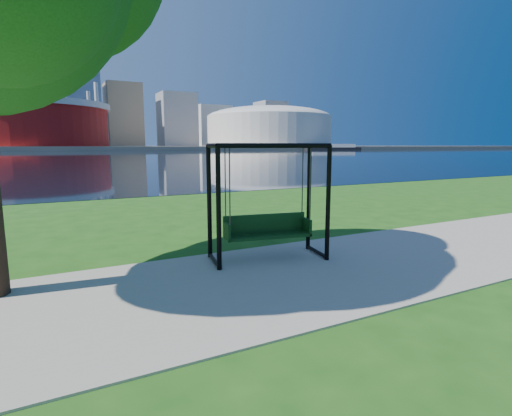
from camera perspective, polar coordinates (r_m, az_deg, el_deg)
ground at (r=7.53m, az=-0.05°, el=-9.10°), size 900.00×900.00×0.00m
path at (r=7.11m, az=1.86°, el=-10.08°), size 120.00×4.00×0.03m
river at (r=108.41m, az=-26.38°, el=6.75°), size 900.00×180.00×0.02m
far_bank at (r=312.35m, az=-27.62°, el=7.65°), size 900.00×228.00×2.00m
stadium at (r=241.72m, az=-30.06°, el=10.55°), size 83.00×83.00×32.00m
arena at (r=278.51m, az=1.90°, el=11.68°), size 84.00×84.00×26.56m
skyline at (r=327.45m, az=-28.86°, el=13.71°), size 392.00×66.00×96.50m
swing at (r=8.09m, az=1.65°, el=0.51°), size 2.46×1.41×2.37m
barge at (r=238.41m, az=10.77°, el=8.54°), size 34.17×17.11×3.30m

